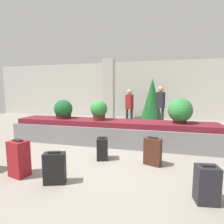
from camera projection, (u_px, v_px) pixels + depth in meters
name	position (u px, v px, depth m)	size (l,w,h in m)	color
ground_plane	(99.00, 159.00, 4.05)	(18.00, 18.00, 0.00)	gray
back_wall	(133.00, 90.00, 10.03)	(18.00, 0.06, 3.20)	beige
carousel	(112.00, 132.00, 5.22)	(6.13, 0.99, 0.70)	gray
pillar	(109.00, 90.00, 9.18)	(0.54, 0.54, 3.20)	beige
suitcase_0	(153.00, 152.00, 3.70)	(0.39, 0.28, 0.61)	#472319
suitcase_1	(19.00, 158.00, 3.22)	(0.38, 0.33, 0.69)	maroon
suitcase_3	(102.00, 149.00, 4.01)	(0.31, 0.33, 0.53)	black
suitcase_4	(55.00, 168.00, 2.96)	(0.39, 0.28, 0.56)	black
suitcase_5	(207.00, 184.00, 2.44)	(0.32, 0.26, 0.56)	#232328
potted_plant_0	(180.00, 111.00, 4.72)	(0.65, 0.65, 0.67)	#381914
potted_plant_1	(63.00, 110.00, 5.55)	(0.58, 0.58, 0.59)	#381914
potted_plant_2	(99.00, 110.00, 5.20)	(0.50, 0.50, 0.59)	#4C2319
traveler_0	(160.00, 103.00, 7.30)	(0.37, 0.32, 1.76)	#282833
traveler_1	(129.00, 105.00, 7.52)	(0.37, 0.33, 1.64)	#282833
decorated_tree	(152.00, 99.00, 8.63)	(1.04, 1.04, 2.17)	#4C331E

